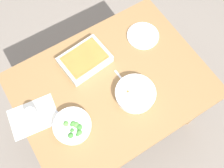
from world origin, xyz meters
The scene contains 10 objects.
ground_plane centered at (0.00, 0.00, 0.00)m, with size 6.00×6.00×0.00m, color slate.
dining_table centered at (0.00, 0.00, 0.65)m, with size 1.20×0.90×0.74m.
placemat centered at (-0.51, 0.07, 0.74)m, with size 0.28×0.20×0.00m, color silver.
stew_bowl centered at (0.08, -0.14, 0.77)m, with size 0.25×0.25×0.06m.
broccoli_bowl centered at (-0.34, -0.11, 0.77)m, with size 0.22×0.22×0.07m.
baking_dish centered at (-0.07, 0.23, 0.77)m, with size 0.32×0.25×0.06m.
drink_cup centered at (-0.51, 0.07, 0.78)m, with size 0.07×0.07×0.08m.
side_plate centered at (0.37, 0.19, 0.75)m, with size 0.22×0.22×0.01m, color white.
spoon_by_stew centered at (0.07, -0.04, 0.74)m, with size 0.03×0.18×0.01m.
spoon_by_broccoli centered at (-0.37, -0.01, 0.74)m, with size 0.07×0.17×0.01m.
Camera 1 is at (-0.33, -0.54, 2.21)m, focal length 40.44 mm.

